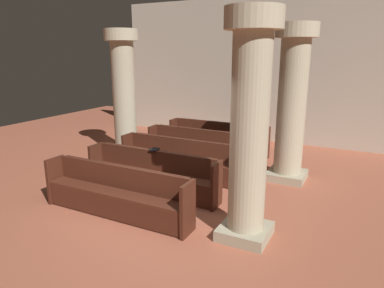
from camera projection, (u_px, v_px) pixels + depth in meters
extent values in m
plane|color=#AD5B42|center=(164.00, 210.00, 6.41)|extent=(19.20, 19.20, 0.00)
cube|color=beige|center=(263.00, 71.00, 11.07)|extent=(10.00, 0.16, 4.50)
cube|color=#4C2316|center=(217.00, 138.00, 9.95)|extent=(2.81, 0.38, 0.05)
cube|color=#4C2316|center=(220.00, 129.00, 10.03)|extent=(2.81, 0.04, 0.42)
cube|color=#411E13|center=(221.00, 122.00, 10.02)|extent=(2.70, 0.06, 0.02)
cube|color=#442014|center=(174.00, 133.00, 10.58)|extent=(0.06, 0.44, 0.88)
cube|color=#442014|center=(267.00, 144.00, 9.31)|extent=(0.06, 0.44, 0.88)
cube|color=#482115|center=(215.00, 147.00, 9.85)|extent=(2.81, 0.03, 0.39)
cube|color=#4C2316|center=(200.00, 147.00, 8.98)|extent=(2.81, 0.38, 0.05)
cube|color=#4C2316|center=(203.00, 137.00, 9.06)|extent=(2.81, 0.04, 0.42)
cube|color=#411E13|center=(204.00, 130.00, 9.05)|extent=(2.70, 0.06, 0.02)
cube|color=#442014|center=(153.00, 141.00, 9.62)|extent=(0.06, 0.44, 0.88)
cube|color=#442014|center=(254.00, 155.00, 8.34)|extent=(0.06, 0.44, 0.88)
cube|color=#482115|center=(197.00, 157.00, 8.88)|extent=(2.81, 0.03, 0.39)
cube|color=#4C2316|center=(179.00, 159.00, 8.01)|extent=(2.81, 0.38, 0.05)
cube|color=#4C2316|center=(182.00, 148.00, 8.10)|extent=(2.81, 0.04, 0.42)
cube|color=#411E13|center=(183.00, 139.00, 8.09)|extent=(2.70, 0.06, 0.02)
cube|color=#442014|center=(128.00, 151.00, 8.65)|extent=(0.06, 0.44, 0.88)
cube|color=#442014|center=(238.00, 168.00, 7.37)|extent=(0.06, 0.44, 0.88)
cube|color=#482115|center=(175.00, 170.00, 7.92)|extent=(2.81, 0.03, 0.39)
cube|color=#4C2316|center=(151.00, 173.00, 7.04)|extent=(2.81, 0.38, 0.05)
cube|color=#4C2316|center=(156.00, 160.00, 7.13)|extent=(2.81, 0.04, 0.42)
cube|color=#411E13|center=(157.00, 151.00, 7.12)|extent=(2.70, 0.06, 0.02)
cube|color=#442014|center=(97.00, 163.00, 7.68)|extent=(0.06, 0.44, 0.88)
cube|color=#442014|center=(217.00, 185.00, 6.41)|extent=(0.06, 0.44, 0.88)
cube|color=#482115|center=(147.00, 187.00, 6.95)|extent=(2.81, 0.03, 0.39)
cube|color=#4C2316|center=(115.00, 193.00, 6.07)|extent=(2.81, 0.38, 0.05)
cube|color=#4C2316|center=(121.00, 177.00, 6.16)|extent=(2.81, 0.05, 0.42)
cube|color=#411E13|center=(122.00, 166.00, 6.15)|extent=(2.70, 0.06, 0.02)
cube|color=#442014|center=(56.00, 179.00, 6.71)|extent=(0.06, 0.44, 0.88)
cube|color=#442014|center=(188.00, 209.00, 5.44)|extent=(0.06, 0.44, 0.88)
cube|color=#482115|center=(109.00, 208.00, 5.98)|extent=(2.81, 0.03, 0.39)
cube|color=tan|center=(287.00, 175.00, 7.96)|extent=(0.83, 0.83, 0.18)
cylinder|color=#BCB293|center=(291.00, 108.00, 7.56)|extent=(0.61, 0.61, 2.93)
cylinder|color=beige|center=(297.00, 30.00, 7.15)|extent=(0.89, 0.89, 0.30)
cube|color=tan|center=(127.00, 151.00, 9.87)|extent=(0.83, 0.83, 0.18)
cylinder|color=#BCB293|center=(124.00, 97.00, 9.48)|extent=(0.61, 0.61, 2.93)
cylinder|color=beige|center=(121.00, 35.00, 9.06)|extent=(0.89, 0.89, 0.30)
cube|color=tan|center=(245.00, 231.00, 5.46)|extent=(0.75, 0.75, 0.18)
cylinder|color=#BCB293|center=(249.00, 135.00, 5.07)|extent=(0.56, 0.56, 2.93)
cylinder|color=beige|center=(254.00, 18.00, 4.65)|extent=(0.81, 0.81, 0.30)
cube|color=brown|center=(258.00, 144.00, 10.87)|extent=(0.45, 0.45, 0.06)
cube|color=brown|center=(259.00, 130.00, 10.75)|extent=(0.28, 0.28, 0.95)
cube|color=brown|center=(260.00, 113.00, 10.62)|extent=(0.48, 0.35, 0.15)
cube|color=black|center=(155.00, 149.00, 7.13)|extent=(0.14, 0.21, 0.02)
cube|color=maroon|center=(254.00, 176.00, 7.88)|extent=(0.35, 0.25, 0.20)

